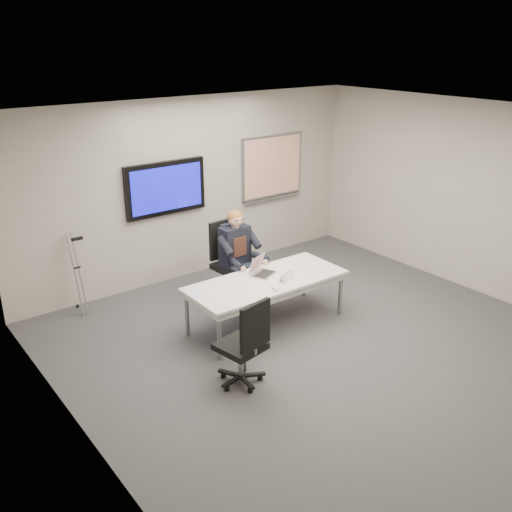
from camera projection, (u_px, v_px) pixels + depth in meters
floor at (323, 346)px, 7.12m from camera, size 6.00×6.00×0.02m
ceiling at (334, 119)px, 6.10m from camera, size 6.00×6.00×0.02m
wall_back at (193, 189)px, 8.83m from camera, size 6.00×0.02×2.80m
wall_left at (77, 313)px, 4.92m from camera, size 0.02×6.00×2.80m
wall_right at (477, 199)px, 8.30m from camera, size 0.02×6.00×2.80m
conference_table at (267, 285)px, 7.46m from camera, size 2.14×0.91×0.66m
tv_display at (166, 188)px, 8.48m from camera, size 1.30×0.09×0.80m
whiteboard at (272, 167)px, 9.64m from camera, size 1.25×0.08×1.10m
office_chair_far at (232, 275)px, 8.32m from camera, size 0.59×0.59×1.15m
office_chair_near at (244, 358)px, 6.25m from camera, size 0.58×0.58×1.05m
seated_person at (242, 268)px, 8.06m from camera, size 0.43×0.73×1.36m
crutch at (77, 273)px, 7.80m from camera, size 0.19×0.71×1.25m
laptop at (261, 269)px, 7.59m from camera, size 0.40×0.43×0.24m
name_tent at (287, 276)px, 7.39m from camera, size 0.28×0.15×0.11m
pen at (274, 290)px, 7.11m from camera, size 0.04×0.13×0.01m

